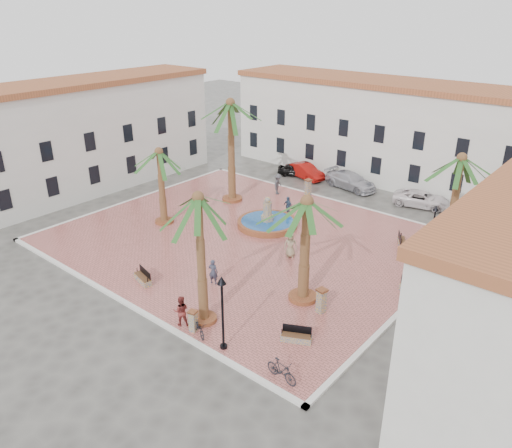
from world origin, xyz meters
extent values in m
plane|color=#56544F|center=(0.00, 0.00, 0.00)|extent=(120.00, 120.00, 0.00)
cube|color=#B8615A|center=(0.00, 0.00, 0.07)|extent=(26.00, 22.00, 0.15)
cube|color=silver|center=(0.00, 11.00, 0.08)|extent=(26.30, 0.30, 0.16)
cube|color=silver|center=(0.00, -11.00, 0.08)|extent=(26.30, 0.30, 0.16)
cube|color=silver|center=(13.00, 0.00, 0.08)|extent=(0.30, 22.30, 0.16)
cube|color=silver|center=(-13.00, 0.00, 0.08)|extent=(0.30, 22.30, 0.16)
cube|color=silver|center=(0.00, 20.00, 4.50)|extent=(30.00, 7.00, 9.00)
cube|color=#9F542F|center=(0.00, 20.00, 9.25)|extent=(30.40, 7.40, 0.50)
cube|color=black|center=(-13.12, 16.52, 2.20)|extent=(1.00, 0.12, 1.60)
cube|color=black|center=(-9.38, 16.52, 2.20)|extent=(1.00, 0.12, 1.60)
cube|color=black|center=(-5.62, 16.52, 2.20)|extent=(1.00, 0.12, 1.60)
cube|color=black|center=(-1.88, 16.52, 2.20)|extent=(1.00, 0.12, 1.60)
cube|color=black|center=(1.88, 16.52, 2.20)|extent=(1.00, 0.12, 1.60)
cube|color=black|center=(5.62, 16.52, 2.20)|extent=(1.00, 0.12, 1.60)
cube|color=black|center=(9.38, 16.52, 2.20)|extent=(1.00, 0.12, 1.60)
cube|color=black|center=(13.12, 16.52, 2.20)|extent=(1.00, 0.12, 1.60)
cube|color=black|center=(-13.12, 16.52, 5.20)|extent=(1.00, 0.12, 1.60)
cube|color=black|center=(-9.38, 16.52, 5.20)|extent=(1.00, 0.12, 1.60)
cube|color=black|center=(-5.62, 16.52, 5.20)|extent=(1.00, 0.12, 1.60)
cube|color=black|center=(-1.88, 16.52, 5.20)|extent=(1.00, 0.12, 1.60)
cube|color=black|center=(1.88, 16.52, 5.20)|extent=(1.00, 0.12, 1.60)
cube|color=black|center=(5.62, 16.52, 5.20)|extent=(1.00, 0.12, 1.60)
cube|color=black|center=(9.38, 16.52, 5.20)|extent=(1.00, 0.12, 1.60)
cube|color=black|center=(13.12, 16.52, 5.20)|extent=(1.00, 0.12, 1.60)
cube|color=black|center=(16.54, -9.49, 2.20)|extent=(0.12, 1.00, 1.60)
cube|color=black|center=(16.54, -5.77, 2.20)|extent=(0.12, 1.00, 1.60)
cube|color=black|center=(16.54, -2.06, 2.20)|extent=(0.12, 1.00, 1.60)
cube|color=black|center=(16.54, 1.65, 2.20)|extent=(0.12, 1.00, 1.60)
cube|color=black|center=(16.54, 5.37, 2.20)|extent=(0.12, 1.00, 1.60)
cube|color=black|center=(16.54, -9.49, 5.20)|extent=(0.12, 1.00, 1.60)
cube|color=black|center=(16.54, -5.77, 5.20)|extent=(0.12, 1.00, 1.60)
cube|color=black|center=(16.54, -2.06, 5.20)|extent=(0.12, 1.00, 1.60)
cube|color=black|center=(16.54, 1.65, 5.20)|extent=(0.12, 1.00, 1.60)
cube|color=silver|center=(-19.00, 0.00, 4.75)|extent=(6.00, 24.00, 9.50)
cube|color=#9F542F|center=(-19.00, 0.00, 9.75)|extent=(6.40, 24.40, 0.50)
cube|color=black|center=(-16.02, -10.00, 2.20)|extent=(0.12, 1.00, 1.60)
cube|color=black|center=(-16.02, -6.00, 2.20)|extent=(0.12, 1.00, 1.60)
cube|color=black|center=(-16.02, -2.00, 2.20)|extent=(0.12, 1.00, 1.60)
cube|color=black|center=(-16.02, 2.00, 2.20)|extent=(0.12, 1.00, 1.60)
cube|color=black|center=(-16.02, 6.00, 2.20)|extent=(0.12, 1.00, 1.60)
cube|color=black|center=(-16.02, 10.00, 2.20)|extent=(0.12, 1.00, 1.60)
cube|color=black|center=(-16.02, -6.00, 5.20)|extent=(0.12, 1.00, 1.60)
cube|color=black|center=(-16.02, -2.00, 5.20)|extent=(0.12, 1.00, 1.60)
cube|color=black|center=(-16.02, 2.00, 5.20)|extent=(0.12, 1.00, 1.60)
cube|color=black|center=(-16.02, 6.00, 5.20)|extent=(0.12, 1.00, 1.60)
cube|color=black|center=(-16.02, 10.00, 5.20)|extent=(0.12, 1.00, 1.60)
cylinder|color=brown|center=(-0.19, 2.80, 0.37)|extent=(4.68, 4.68, 0.45)
cylinder|color=#194C8C|center=(-0.19, 2.80, 0.57)|extent=(4.13, 4.13, 0.07)
cylinder|color=gray|center=(-0.19, 2.80, 0.60)|extent=(1.00, 1.00, 0.89)
cylinder|color=gray|center=(-0.19, 2.80, 1.49)|extent=(0.67, 0.67, 1.34)
sphere|color=gray|center=(-0.19, 2.80, 2.32)|extent=(0.49, 0.49, 0.49)
cylinder|color=brown|center=(-6.05, 5.17, 0.28)|extent=(1.75, 1.75, 0.26)
cylinder|color=brown|center=(-6.05, 5.17, 4.56)|extent=(0.57, 0.57, 8.29)
sphere|color=brown|center=(-6.05, 5.17, 8.71)|extent=(0.76, 0.76, 0.76)
cylinder|color=brown|center=(-6.90, -1.92, 0.26)|extent=(1.47, 1.47, 0.22)
cylinder|color=brown|center=(-6.90, -1.92, 3.17)|extent=(0.48, 0.48, 5.59)
sphere|color=brown|center=(-6.90, -1.92, 5.96)|extent=(0.64, 0.64, 0.64)
cylinder|color=brown|center=(5.08, -9.34, 0.26)|extent=(1.41, 1.41, 0.21)
cylinder|color=brown|center=(5.08, -9.34, 3.89)|extent=(0.46, 0.46, 7.05)
sphere|color=brown|center=(5.08, -9.34, 7.41)|extent=(0.62, 0.62, 0.62)
cylinder|color=brown|center=(7.99, -4.06, 0.28)|extent=(1.70, 1.70, 0.26)
cylinder|color=brown|center=(7.99, -4.06, 3.36)|extent=(0.55, 0.55, 5.92)
sphere|color=brown|center=(7.99, -4.06, 6.32)|extent=(0.74, 0.74, 0.74)
cylinder|color=brown|center=(12.06, 7.90, 0.27)|extent=(1.59, 1.59, 0.24)
cylinder|color=brown|center=(12.06, 7.90, 3.61)|extent=(0.52, 0.52, 6.45)
sphere|color=brown|center=(12.06, 7.90, 6.84)|extent=(0.70, 0.70, 0.70)
cube|color=gray|center=(-0.81, -8.90, 0.33)|extent=(1.70, 0.88, 0.36)
cube|color=#56351E|center=(-0.81, -8.90, 0.54)|extent=(1.60, 0.81, 0.05)
cube|color=black|center=(-0.76, -8.71, 0.78)|extent=(1.51, 0.42, 0.45)
cylinder|color=black|center=(-1.55, -8.71, 0.65)|extent=(0.05, 0.05, 0.27)
cylinder|color=black|center=(-0.06, -9.09, 0.65)|extent=(0.05, 0.05, 0.27)
cube|color=gray|center=(10.07, -7.62, 0.33)|extent=(1.65, 1.16, 0.36)
cube|color=#56351E|center=(10.07, -7.62, 0.53)|extent=(1.55, 1.08, 0.05)
cube|color=black|center=(9.98, -7.44, 0.77)|extent=(1.37, 0.73, 0.45)
cylinder|color=black|center=(9.39, -7.96, 0.64)|extent=(0.05, 0.05, 0.27)
cylinder|color=black|center=(10.74, -7.27, 0.64)|extent=(0.05, 0.05, 0.27)
cube|color=gray|center=(12.40, 1.43, 0.37)|extent=(0.95, 2.08, 0.45)
cube|color=#56351E|center=(12.40, 1.43, 0.63)|extent=(0.88, 1.96, 0.07)
cube|color=black|center=(12.16, 1.47, 0.93)|extent=(0.38, 1.87, 0.56)
cylinder|color=black|center=(12.24, 0.50, 0.76)|extent=(0.05, 0.05, 0.33)
cylinder|color=black|center=(12.56, 2.36, 0.76)|extent=(0.05, 0.05, 0.33)
cube|color=gray|center=(9.40, 6.34, 0.33)|extent=(1.27, 1.66, 0.36)
cube|color=#56351E|center=(9.40, 6.34, 0.54)|extent=(1.18, 1.56, 0.05)
cube|color=black|center=(9.23, 6.23, 0.79)|extent=(0.83, 1.35, 0.45)
cylinder|color=black|center=(9.80, 5.67, 0.65)|extent=(0.05, 0.05, 0.27)
cylinder|color=black|center=(9.01, 7.00, 0.65)|extent=(0.05, 0.05, 0.27)
cylinder|color=black|center=(7.55, -10.40, 0.23)|extent=(0.37, 0.37, 0.16)
cylinder|color=black|center=(7.55, -10.40, 2.10)|extent=(0.12, 0.12, 3.70)
cone|color=black|center=(7.55, -10.40, 4.11)|extent=(0.45, 0.45, 0.41)
sphere|color=beige|center=(7.55, -10.40, 3.95)|extent=(0.25, 0.25, 0.25)
cylinder|color=black|center=(11.49, 6.12, 0.22)|extent=(0.33, 0.33, 0.15)
cylinder|color=black|center=(11.49, 6.12, 1.89)|extent=(0.11, 0.11, 3.29)
cone|color=black|center=(11.49, 6.12, 3.67)|extent=(0.40, 0.40, 0.37)
sphere|color=beige|center=(11.49, 6.12, 3.54)|extent=(0.22, 0.22, 0.22)
cube|color=gray|center=(5.35, -10.40, 0.73)|extent=(0.43, 0.43, 1.17)
cube|color=brown|center=(5.35, -10.40, 1.36)|extent=(0.54, 0.54, 0.09)
cube|color=gray|center=(-1.59, 10.40, 0.86)|extent=(0.50, 0.50, 1.41)
cube|color=brown|center=(-1.59, 10.40, 1.62)|extent=(0.62, 0.62, 0.11)
cube|color=gray|center=(9.58, -4.57, 0.85)|extent=(0.51, 0.51, 1.40)
cube|color=brown|center=(9.58, -4.57, 1.60)|extent=(0.64, 0.64, 0.11)
cylinder|color=black|center=(4.75, -8.88, 0.47)|extent=(0.32, 0.32, 0.63)
imported|color=#313549|center=(2.71, -6.17, 0.98)|extent=(0.70, 0.58, 1.65)
imported|color=black|center=(5.80, -10.40, 0.56)|extent=(1.66, 1.18, 0.83)
imported|color=maroon|center=(4.44, -10.40, 1.03)|extent=(1.07, 1.07, 1.75)
imported|color=black|center=(11.22, -10.40, 0.69)|extent=(1.85, 0.69, 1.09)
imported|color=gray|center=(4.26, -0.22, 1.05)|extent=(1.04, 0.97, 1.79)
imported|color=#384B66|center=(-0.19, 5.48, 0.98)|extent=(1.04, 0.62, 1.66)
imported|color=#414146|center=(-3.91, 8.98, 1.10)|extent=(0.99, 1.36, 1.90)
imported|color=slate|center=(12.40, 3.83, 0.99)|extent=(0.98, 1.64, 1.69)
imported|color=black|center=(-5.96, 14.64, 0.62)|extent=(3.91, 2.71, 1.24)
imported|color=#9F0F0B|center=(-4.80, 14.65, 0.73)|extent=(4.68, 2.57, 1.46)
imported|color=silver|center=(0.20, 14.90, 0.76)|extent=(5.53, 2.96, 1.52)
imported|color=white|center=(7.25, 14.82, 0.67)|extent=(5.20, 3.25, 1.34)
camera|label=1|loc=(21.98, -25.11, 16.18)|focal=35.00mm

